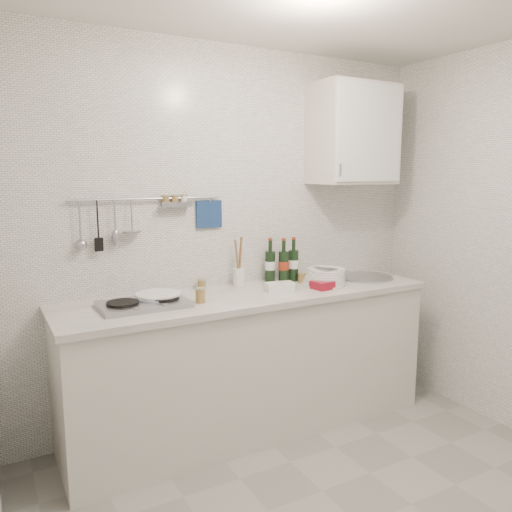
{
  "coord_description": "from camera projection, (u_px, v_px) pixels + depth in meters",
  "views": [
    {
      "loc": [
        -1.48,
        -1.63,
        1.67
      ],
      "look_at": [
        -0.08,
        0.9,
        1.19
      ],
      "focal_mm": 35.0,
      "sensor_mm": 36.0,
      "label": 1
    }
  ],
  "objects": [
    {
      "name": "strawberry_punnet",
      "position": [
        322.0,
        285.0,
        3.29
      ],
      "size": [
        0.14,
        0.14,
        0.05
      ],
      "primitive_type": "cube",
      "rotation": [
        0.0,
        0.0,
        0.1
      ],
      "color": "#AD132F",
      "rests_on": "counter"
    },
    {
      "name": "butter_dish",
      "position": [
        280.0,
        287.0,
        3.24
      ],
      "size": [
        0.19,
        0.12,
        0.05
      ],
      "primitive_type": "cube",
      "rotation": [
        0.0,
        0.0,
        -0.17
      ],
      "color": "white",
      "rests_on": "counter"
    },
    {
      "name": "jar_d",
      "position": [
        200.0,
        295.0,
        2.94
      ],
      "size": [
        0.06,
        0.06,
        0.09
      ],
      "rotation": [
        0.0,
        0.0,
        -0.18
      ],
      "color": "olive",
      "rests_on": "counter"
    },
    {
      "name": "wall_rail",
      "position": [
        145.0,
        214.0,
        3.05
      ],
      "size": [
        0.98,
        0.09,
        0.34
      ],
      "color": "#93969B",
      "rests_on": "back_wall"
    },
    {
      "name": "wall_cabinet",
      "position": [
        354.0,
        134.0,
        3.56
      ],
      "size": [
        0.6,
        0.38,
        0.7
      ],
      "color": "silver",
      "rests_on": "back_wall"
    },
    {
      "name": "plate_stack_sink",
      "position": [
        325.0,
        277.0,
        3.42
      ],
      "size": [
        0.32,
        0.31,
        0.12
      ],
      "rotation": [
        0.0,
        0.0,
        0.27
      ],
      "color": "white",
      "rests_on": "counter"
    },
    {
      "name": "jar_a",
      "position": [
        202.0,
        284.0,
        3.27
      ],
      "size": [
        0.06,
        0.06,
        0.07
      ],
      "rotation": [
        0.0,
        0.0,
        -0.35
      ],
      "color": "olive",
      "rests_on": "counter"
    },
    {
      "name": "back_wall",
      "position": [
        230.0,
        237.0,
        3.39
      ],
      "size": [
        3.0,
        0.02,
        2.5
      ],
      "primitive_type": "cube",
      "color": "silver",
      "rests_on": "floor"
    },
    {
      "name": "jar_c",
      "position": [
        302.0,
        277.0,
        3.49
      ],
      "size": [
        0.06,
        0.06,
        0.07
      ],
      "rotation": [
        0.0,
        0.0,
        0.17
      ],
      "color": "olive",
      "rests_on": "counter"
    },
    {
      "name": "utensil_crock",
      "position": [
        239.0,
        275.0,
        3.35
      ],
      "size": [
        0.08,
        0.08,
        0.34
      ],
      "rotation": [
        0.0,
        0.0,
        -0.07
      ],
      "color": "white",
      "rests_on": "counter"
    },
    {
      "name": "wine_bottles",
      "position": [
        282.0,
        260.0,
        3.49
      ],
      "size": [
        0.25,
        0.12,
        0.31
      ],
      "rotation": [
        0.0,
        0.0,
        -0.19
      ],
      "color": "black",
      "rests_on": "counter"
    },
    {
      "name": "jar_b",
      "position": [
        311.0,
        274.0,
        3.59
      ],
      "size": [
        0.06,
        0.06,
        0.07
      ],
      "rotation": [
        0.0,
        0.0,
        0.2
      ],
      "color": "olive",
      "rests_on": "counter"
    },
    {
      "name": "plate_stack_hob",
      "position": [
        157.0,
        298.0,
        2.95
      ],
      "size": [
        0.3,
        0.29,
        0.05
      ],
      "rotation": [
        0.0,
        0.0,
        -0.1
      ],
      "color": "#4A5DA9",
      "rests_on": "counter"
    },
    {
      "name": "counter",
      "position": [
        252.0,
        365.0,
        3.27
      ],
      "size": [
        2.44,
        0.64,
        0.96
      ],
      "color": "silver",
      "rests_on": "floor"
    }
  ]
}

